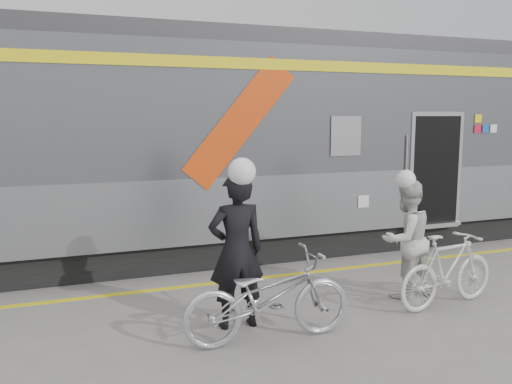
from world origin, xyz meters
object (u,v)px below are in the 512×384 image
man (236,251)px  bicycle_right (448,270)px  bicycle_left (268,297)px  woman (406,239)px

man → bicycle_right: size_ratio=1.13×
bicycle_left → bicycle_right: size_ratio=1.18×
woman → bicycle_right: size_ratio=0.99×
man → woman: size_ratio=1.14×
bicycle_left → bicycle_right: bearing=-84.1°
man → bicycle_left: bearing=111.8°
man → bicycle_right: bearing=175.0°
man → bicycle_left: (0.20, -0.55, -0.44)m
bicycle_left → man: bearing=21.8°
man → woman: bearing=-173.9°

